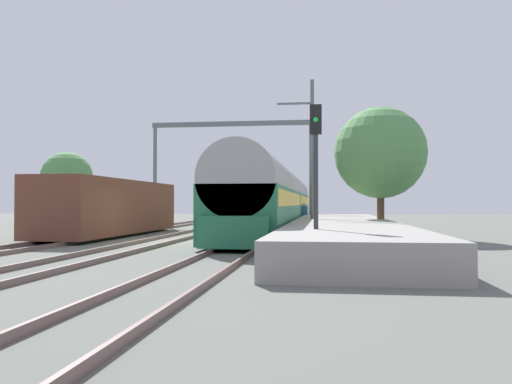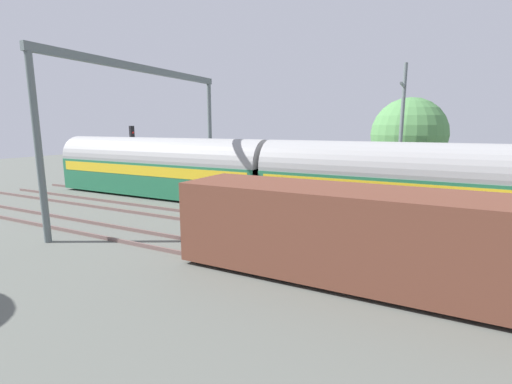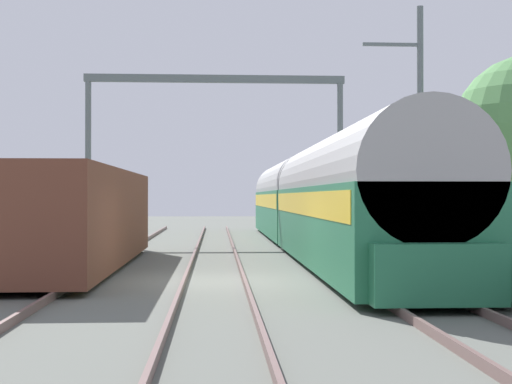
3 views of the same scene
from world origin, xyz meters
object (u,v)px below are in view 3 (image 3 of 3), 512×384
at_px(person_crossing, 344,221).
at_px(catenary_gantry, 215,122).
at_px(freight_car, 78,218).
at_px(passenger_train, 314,200).
at_px(railway_signal_far, 317,180).

bearing_deg(person_crossing, catenary_gantry, -26.84).
bearing_deg(freight_car, passenger_train, 43.98).
xyz_separation_m(freight_car, catenary_gantry, (3.96, 12.96, 4.15)).
relative_size(passenger_train, catenary_gantry, 2.67).
bearing_deg(person_crossing, freight_car, 48.51).
bearing_deg(person_crossing, railway_signal_far, -88.87).
height_order(passenger_train, catenary_gantry, catenary_gantry).
bearing_deg(catenary_gantry, passenger_train, -53.31).
distance_m(person_crossing, railway_signal_far, 10.55).
height_order(passenger_train, railway_signal_far, railway_signal_far).
bearing_deg(catenary_gantry, freight_car, -106.99).
xyz_separation_m(passenger_train, catenary_gantry, (-3.96, 5.32, 3.64)).
height_order(freight_car, railway_signal_far, railway_signal_far).
relative_size(passenger_train, railway_signal_far, 6.90).
bearing_deg(catenary_gantry, person_crossing, -29.62).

